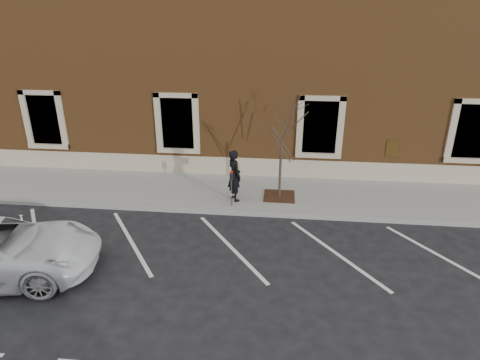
# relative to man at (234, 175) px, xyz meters

# --- Properties ---
(ground) EXTENTS (120.00, 120.00, 0.00)m
(ground) POSITION_rel_man_xyz_m (0.25, -0.94, -1.13)
(ground) COLOR #28282B
(ground) RESTS_ON ground
(sidewalk_near) EXTENTS (40.00, 3.50, 0.15)m
(sidewalk_near) POSITION_rel_man_xyz_m (0.25, 0.81, -1.06)
(sidewalk_near) COLOR #9E9C94
(sidewalk_near) RESTS_ON ground
(curb_near) EXTENTS (40.00, 0.12, 0.15)m
(curb_near) POSITION_rel_man_xyz_m (0.25, -0.99, -1.06)
(curb_near) COLOR #9E9E99
(curb_near) RESTS_ON ground
(parking_stripes) EXTENTS (28.00, 4.40, 0.01)m
(parking_stripes) POSITION_rel_man_xyz_m (0.25, -3.14, -1.13)
(parking_stripes) COLOR silver
(parking_stripes) RESTS_ON ground
(building_civic) EXTENTS (40.00, 8.62, 8.00)m
(building_civic) POSITION_rel_man_xyz_m (0.25, 6.81, 2.86)
(building_civic) COLOR brown
(building_civic) RESTS_ON ground
(man) EXTENTS (0.79, 0.86, 1.97)m
(man) POSITION_rel_man_xyz_m (0.00, 0.00, 0.00)
(man) COLOR black
(man) RESTS_ON sidewalk_near
(parking_meter) EXTENTS (0.12, 0.10, 1.36)m
(parking_meter) POSITION_rel_man_xyz_m (-0.04, -0.55, -0.04)
(parking_meter) COLOR #595B60
(parking_meter) RESTS_ON sidewalk_near
(tree_grate) EXTENTS (1.19, 1.19, 0.03)m
(tree_grate) POSITION_rel_man_xyz_m (1.69, 0.46, -0.97)
(tree_grate) COLOR #432A15
(tree_grate) RESTS_ON sidewalk_near
(sapling) EXTENTS (2.27, 2.27, 3.78)m
(sapling) POSITION_rel_man_xyz_m (1.69, 0.46, 1.66)
(sapling) COLOR #4B3D2D
(sapling) RESTS_ON sidewalk_near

